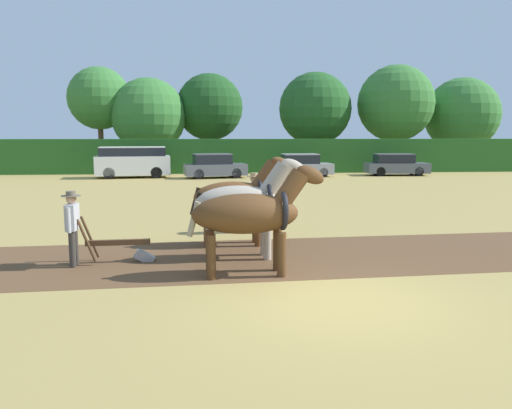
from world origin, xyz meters
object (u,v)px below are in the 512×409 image
(tree_center, at_px, (315,109))
(draft_horse_lead_left, at_px, (251,213))
(parked_van, at_px, (133,162))
(parked_car_left, at_px, (214,166))
(tree_center_left, at_px, (210,107))
(farmer_beside_team, at_px, (254,198))
(draft_horse_trail_left, at_px, (237,197))
(tree_right, at_px, (462,115))
(farmer_at_plow, at_px, (72,223))
(parked_car_center_left, at_px, (302,166))
(plow, at_px, (124,248))
(tree_far_left, at_px, (99,99))
(tree_center_right, at_px, (396,104))
(tree_left, at_px, (149,116))
(parked_car_center, at_px, (396,165))
(draft_horse_lead_right, at_px, (243,203))

(tree_center, distance_m, draft_horse_lead_left, 34.33)
(parked_van, bearing_deg, parked_car_left, -15.06)
(tree_center_left, height_order, farmer_beside_team, tree_center_left)
(draft_horse_trail_left, bearing_deg, tree_center, 71.72)
(tree_right, relative_size, farmer_at_plow, 4.87)
(parked_car_center_left, bearing_deg, draft_horse_lead_left, -105.97)
(plow, bearing_deg, farmer_at_plow, -169.03)
(plow, height_order, farmer_beside_team, farmer_beside_team)
(tree_right, xyz_separation_m, parked_car_left, (-22.37, -10.90, -3.86))
(tree_far_left, relative_size, tree_center, 1.03)
(tree_center, height_order, draft_horse_trail_left, tree_center)
(parked_car_center_left, bearing_deg, draft_horse_trail_left, -107.95)
(draft_horse_trail_left, bearing_deg, plow, -152.37)
(tree_center_left, distance_m, plow, 33.36)
(farmer_beside_team, bearing_deg, tree_center_left, 148.19)
(farmer_beside_team, height_order, parked_car_center_left, farmer_beside_team)
(draft_horse_lead_left, height_order, draft_horse_trail_left, draft_horse_trail_left)
(parked_car_left, bearing_deg, parked_car_center_left, -4.81)
(tree_far_left, height_order, draft_horse_lead_left, tree_far_left)
(farmer_beside_team, relative_size, parked_car_left, 0.41)
(farmer_at_plow, bearing_deg, tree_center_left, 85.00)
(farmer_beside_team, distance_m, parked_car_left, 18.83)
(tree_center_right, xyz_separation_m, parked_car_center_left, (-9.78, -9.06, -4.77))
(tree_left, relative_size, tree_right, 0.95)
(tree_center, height_order, farmer_at_plow, tree_center)
(parked_car_center_left, bearing_deg, tree_right, 28.67)
(tree_left, xyz_separation_m, parked_car_left, (5.38, -9.73, -3.66))
(tree_far_left, relative_size, farmer_at_plow, 5.17)
(farmer_at_plow, bearing_deg, draft_horse_lead_left, -15.03)
(parked_car_left, bearing_deg, parked_car_center, -6.30)
(tree_left, bearing_deg, tree_far_left, 172.84)
(tree_left, height_order, plow, tree_left)
(draft_horse_trail_left, relative_size, parked_car_left, 0.64)
(tree_right, height_order, parked_car_left, tree_right)
(parked_van, height_order, parked_car_left, parked_van)
(parked_car_center, bearing_deg, draft_horse_lead_right, -114.71)
(tree_center_left, height_order, tree_center, tree_center)
(parked_car_left, xyz_separation_m, parked_car_center_left, (5.96, 0.63, -0.02))
(farmer_beside_team, bearing_deg, draft_horse_trail_left, -54.07)
(draft_horse_lead_left, distance_m, parked_car_center_left, 24.43)
(draft_horse_lead_left, xyz_separation_m, draft_horse_trail_left, (-0.15, 2.79, -0.01))
(tree_center_left, relative_size, plow, 4.91)
(tree_center_right, distance_m, parked_car_center, 10.37)
(farmer_beside_team, xyz_separation_m, parked_car_center_left, (4.90, 19.43, -0.28))
(tree_far_left, bearing_deg, tree_right, 1.19)
(tree_left, xyz_separation_m, parked_van, (-0.01, -9.03, -3.36))
(draft_horse_lead_right, distance_m, parked_car_center, 25.84)
(tree_far_left, xyz_separation_m, parked_car_center, (22.13, -9.22, -5.09))
(parked_car_center_left, bearing_deg, tree_center, 70.16)
(draft_horse_lead_left, xyz_separation_m, parked_car_center_left, (5.33, 23.83, -0.52))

